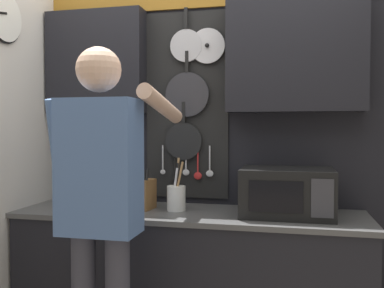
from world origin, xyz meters
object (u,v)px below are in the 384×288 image
microwave (287,192)px  person (101,193)px  knife_block (143,194)px  utensil_crock (176,197)px

microwave → person: bearing=-146.8°
knife_block → utensil_crock: bearing=0.4°
knife_block → person: 0.59m
microwave → person: (-0.89, -0.58, 0.05)m
utensil_crock → person: (-0.23, -0.58, 0.10)m
microwave → utensil_crock: size_ratio=1.62×
utensil_crock → person: bearing=-111.3°
microwave → person: size_ratio=0.29×
microwave → knife_block: (-0.87, 0.00, -0.04)m
microwave → knife_block: microwave is taller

